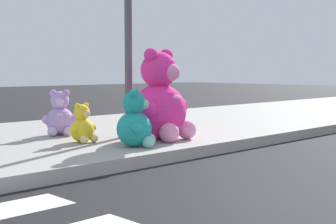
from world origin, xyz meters
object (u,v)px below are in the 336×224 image
at_px(plush_tan, 154,114).
at_px(plush_teal, 136,124).
at_px(plush_pink_large, 161,103).
at_px(sign_pole, 128,19).
at_px(plush_lavender, 60,117).
at_px(plush_yellow, 83,127).

bearing_deg(plush_tan, plush_teal, -140.20).
bearing_deg(plush_pink_large, sign_pole, 98.85).
relative_size(plush_pink_large, plush_teal, 1.73).
xyz_separation_m(sign_pole, plush_lavender, (-0.67, 0.79, -1.43)).
relative_size(plush_lavender, plush_tan, 1.08).
relative_size(plush_yellow, plush_tan, 0.84).
distance_m(plush_pink_large, plush_lavender, 1.59).
bearing_deg(plush_lavender, plush_pink_large, -61.24).
bearing_deg(plush_yellow, plush_lavender, 77.43).
bearing_deg(sign_pole, plush_teal, -125.34).
bearing_deg(sign_pole, plush_yellow, -175.88).
xyz_separation_m(sign_pole, plush_pink_large, (0.09, -0.59, -1.19)).
height_order(sign_pole, plush_teal, sign_pole).
distance_m(plush_yellow, plush_teal, 0.84).
height_order(sign_pole, plush_yellow, sign_pole).
distance_m(plush_tan, plush_teal, 1.82).
bearing_deg(plush_teal, sign_pole, 54.66).
bearing_deg(plush_lavender, plush_tan, -18.40).
bearing_deg(plush_tan, sign_pole, -158.67).
distance_m(sign_pole, plush_tan, 1.68).
height_order(plush_pink_large, plush_teal, plush_pink_large).
height_order(sign_pole, plush_tan, sign_pole).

